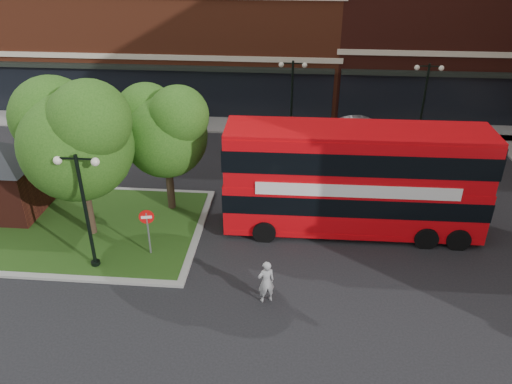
# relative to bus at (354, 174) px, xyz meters

# --- Properties ---
(ground) EXTENTS (120.00, 120.00, 0.00)m
(ground) POSITION_rel_bus_xyz_m (-4.93, -4.00, -2.79)
(ground) COLOR black
(ground) RESTS_ON ground
(pavement_far) EXTENTS (44.00, 3.00, 0.12)m
(pavement_far) POSITION_rel_bus_xyz_m (-4.93, 12.50, -2.73)
(pavement_far) COLOR slate
(pavement_far) RESTS_ON ground
(terrace_far_left) EXTENTS (26.00, 12.00, 14.00)m
(terrace_far_left) POSITION_rel_bus_xyz_m (-12.93, 20.00, 4.21)
(terrace_far_left) COLOR brown
(terrace_far_left) RESTS_ON ground
(traffic_island) EXTENTS (12.60, 7.60, 0.15)m
(traffic_island) POSITION_rel_bus_xyz_m (-12.93, -1.00, -2.73)
(traffic_island) COLOR gray
(traffic_island) RESTS_ON ground
(kiosk) EXTENTS (6.51, 6.51, 3.60)m
(kiosk) POSITION_rel_bus_xyz_m (-15.93, 0.00, -0.48)
(kiosk) COLOR #471911
(kiosk) RESTS_ON traffic_island
(tree_island_west) EXTENTS (5.40, 4.71, 7.21)m
(tree_island_west) POSITION_rel_bus_xyz_m (-11.52, -1.42, 2.00)
(tree_island_west) COLOR #2D2116
(tree_island_west) RESTS_ON ground
(tree_island_east) EXTENTS (4.46, 3.90, 6.29)m
(tree_island_east) POSITION_rel_bus_xyz_m (-8.51, 1.06, 1.45)
(tree_island_east) COLOR #2D2116
(tree_island_east) RESTS_ON ground
(lamp_island) EXTENTS (1.72, 0.36, 5.00)m
(lamp_island) POSITION_rel_bus_xyz_m (-10.43, -3.80, 0.03)
(lamp_island) COLOR black
(lamp_island) RESTS_ON ground
(lamp_far_left) EXTENTS (1.72, 0.36, 5.00)m
(lamp_far_left) POSITION_rel_bus_xyz_m (-2.93, 10.50, 0.03)
(lamp_far_left) COLOR black
(lamp_far_left) RESTS_ON ground
(lamp_far_right) EXTENTS (1.72, 0.36, 5.00)m
(lamp_far_right) POSITION_rel_bus_xyz_m (5.07, 10.50, 0.03)
(lamp_far_right) COLOR black
(lamp_far_right) RESTS_ON ground
(bus) EXTENTS (11.19, 2.71, 4.26)m
(bus) POSITION_rel_bus_xyz_m (0.00, 0.00, 0.00)
(bus) COLOR red
(bus) RESTS_ON ground
(woman) EXTENTS (0.75, 0.64, 1.75)m
(woman) POSITION_rel_bus_xyz_m (-3.44, -5.21, -1.92)
(woman) COLOR #939396
(woman) RESTS_ON ground
(car_silver) EXTENTS (3.78, 1.60, 1.27)m
(car_silver) POSITION_rel_bus_xyz_m (-11.21, 12.00, -2.16)
(car_silver) COLOR #A5A6AC
(car_silver) RESTS_ON ground
(car_white) EXTENTS (4.57, 1.99, 1.46)m
(car_white) POSITION_rel_bus_xyz_m (1.64, 10.50, -2.06)
(car_white) COLOR silver
(car_white) RESTS_ON ground
(no_entry_sign) EXTENTS (0.61, 0.16, 2.21)m
(no_entry_sign) POSITION_rel_bus_xyz_m (-8.43, -2.82, -1.22)
(no_entry_sign) COLOR slate
(no_entry_sign) RESTS_ON ground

